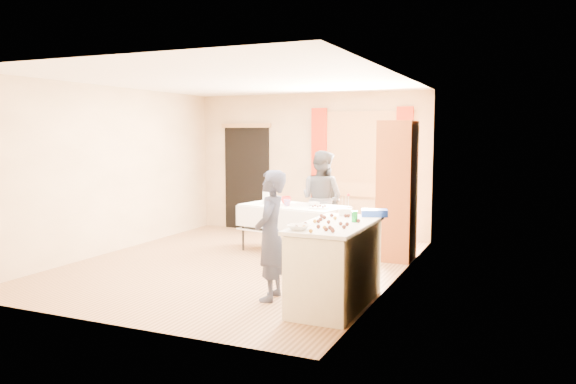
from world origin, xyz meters
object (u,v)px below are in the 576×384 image
at_px(cabinet, 397,191).
at_px(party_table, 294,224).
at_px(girl, 271,235).
at_px(counter, 336,265).
at_px(chair, 323,225).
at_px(woman, 322,199).

height_order(cabinet, party_table, cabinet).
bearing_deg(party_table, girl, -61.69).
bearing_deg(counter, chair, 112.10).
bearing_deg(chair, counter, -50.25).
relative_size(girl, woman, 0.92).
height_order(cabinet, chair, cabinet).
bearing_deg(girl, party_table, -172.71).
distance_m(cabinet, chair, 1.93).
distance_m(cabinet, woman, 1.44).
bearing_deg(counter, girl, -174.19).
height_order(cabinet, woman, cabinet).
relative_size(counter, woman, 0.93).
distance_m(cabinet, party_table, 1.70).
relative_size(counter, girl, 1.00).
bearing_deg(party_table, chair, 96.71).
bearing_deg(cabinet, girl, -108.12).
relative_size(party_table, chair, 1.93).
bearing_deg(cabinet, chair, 147.69).
bearing_deg(woman, party_table, 84.67).
xyz_separation_m(cabinet, party_table, (-1.59, -0.16, -0.58)).
distance_m(cabinet, girl, 2.73).
bearing_deg(girl, cabinet, 152.06).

